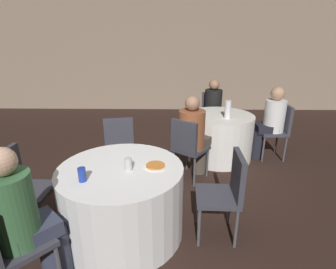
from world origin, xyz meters
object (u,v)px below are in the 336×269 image
chair_far_east (279,126)px  pizza_plate_near (155,166)px  table_far (219,136)px  bottle_far (228,110)px  table_near (123,201)px  person_white_shirt (269,123)px  chair_near_west (20,183)px  soda_can_blue (82,175)px  person_green_jacket (28,221)px  person_black_shirt (213,111)px  chair_near_east (227,188)px  chair_near_southwest (5,240)px  chair_far_southwest (187,144)px  chair_far_north (212,111)px  soda_can_silver (128,164)px  person_floral_shirt (194,136)px  chair_near_north (120,146)px

chair_far_east → pizza_plate_near: bearing=133.0°
table_far → bottle_far: 0.53m
table_near → person_white_shirt: bearing=41.9°
chair_near_west → soda_can_blue: bearing=71.1°
person_green_jacket → person_black_shirt: person_green_jacket is taller
table_far → chair_near_west: size_ratio=1.19×
person_black_shirt → bottle_far: size_ratio=4.29×
chair_near_east → pizza_plate_near: (-0.67, 0.06, 0.20)m
table_near → person_green_jacket: size_ratio=0.98×
table_near → person_black_shirt: bearing=64.2°
chair_near_southwest → bottle_far: 3.09m
chair_far_southwest → person_white_shirt: 1.53m
table_far → person_black_shirt: person_black_shirt is taller
chair_near_west → person_white_shirt: person_white_shirt is taller
chair_far_east → bottle_far: bottle_far is taller
chair_far_east → person_white_shirt: size_ratio=0.75×
chair_far_north → soda_can_silver: chair_far_north is taller
chair_near_east → soda_can_silver: chair_near_east is taller
soda_can_blue → table_near: bearing=42.1°
chair_near_west → person_green_jacket: size_ratio=0.73×
chair_near_east → chair_far_southwest: bearing=18.2°
table_near → person_black_shirt: size_ratio=1.03×
chair_far_southwest → person_floral_shirt: bearing=90.0°
chair_near_west → chair_near_southwest: size_ratio=1.00×
chair_far_north → soda_can_blue: size_ratio=7.20×
chair_far_north → person_white_shirt: person_white_shirt is taller
chair_far_north → person_green_jacket: bearing=61.7°
table_near → chair_near_west: chair_near_west is taller
chair_near_east → person_floral_shirt: bearing=12.3°
soda_can_silver → soda_can_blue: same height
table_near → chair_near_east: (1.00, -0.03, 0.17)m
chair_near_east → chair_far_east: bearing=-30.8°
person_green_jacket → bottle_far: size_ratio=4.49×
person_floral_shirt → pizza_plate_near: bearing=-75.3°
table_far → pizza_plate_near: 2.01m
chair_far_north → person_floral_shirt: (-0.46, -1.56, 0.07)m
person_floral_shirt → person_black_shirt: 1.47m
chair_near_north → soda_can_blue: bearing=75.1°
chair_near_north → chair_far_east: 2.52m
person_black_shirt → person_floral_shirt: bearing=71.8°
person_floral_shirt → pizza_plate_near: 1.23m
chair_near_west → chair_near_north: size_ratio=1.00×
chair_far_east → person_green_jacket: (-2.74, -2.42, 0.07)m
chair_near_southwest → chair_far_southwest: (1.36, 1.77, 0.00)m
chair_far_southwest → person_black_shirt: size_ratio=0.76×
chair_near_east → soda_can_silver: 0.95m
chair_far_southwest → soda_can_blue: (-0.95, -1.28, 0.25)m
chair_far_east → soda_can_silver: 2.80m
person_white_shirt → soda_can_silver: size_ratio=9.55×
soda_can_silver → person_black_shirt: bearing=66.2°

